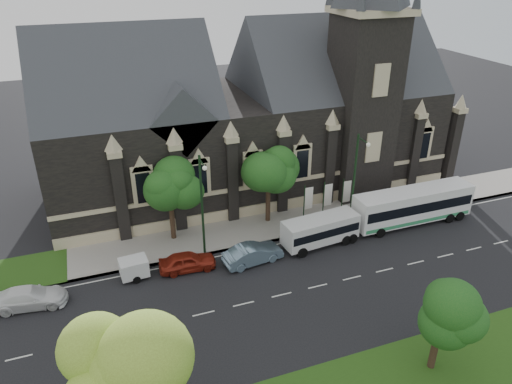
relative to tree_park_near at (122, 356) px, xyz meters
name	(u,v)px	position (x,y,z in m)	size (l,w,h in m)	color
ground	(282,295)	(11.77, 8.77, -6.42)	(160.00, 160.00, 0.00)	black
sidewalk	(241,232)	(11.77, 18.27, -6.34)	(80.00, 5.00, 0.15)	gray
museum	(258,112)	(16.89, 27.55, 1.75)	(40.00, 17.70, 29.90)	black
tree_park_near	(122,356)	(0.00, 0.00, 0.00)	(4.42, 4.42, 8.56)	black
tree_park_east	(444,305)	(17.95, -0.55, -1.80)	(3.40, 3.40, 6.28)	black
tree_walk_right	(270,164)	(14.98, 19.48, -0.60)	(4.08, 4.08, 7.80)	black
tree_walk_left	(171,180)	(5.97, 19.47, -0.68)	(3.91, 3.91, 7.64)	black
street_lamp_near	(356,176)	(21.77, 15.86, -1.30)	(0.36, 1.88, 9.00)	black
street_lamp_mid	(202,201)	(7.77, 15.86, -1.30)	(0.36, 1.88, 9.00)	black
banner_flag_left	(307,201)	(18.06, 17.77, -4.03)	(0.90, 0.10, 4.00)	black
banner_flag_center	(326,197)	(20.06, 17.77, -4.03)	(0.90, 0.10, 4.00)	black
banner_flag_right	(345,194)	(22.06, 17.77, -4.03)	(0.90, 0.10, 4.00)	black
tour_coach	(413,205)	(27.34, 14.42, -4.55)	(11.72, 2.73, 3.42)	white
shuttle_bus	(321,229)	(17.60, 14.02, -4.89)	(6.96, 2.97, 2.62)	silver
box_trailer	(134,268)	(1.77, 14.74, -5.48)	(3.13, 1.85, 1.65)	silver
sedan	(253,254)	(11.18, 13.48, -5.59)	(1.74, 5.00, 1.65)	slate
car_far_red	(187,261)	(5.92, 14.34, -5.64)	(1.82, 4.54, 1.55)	maroon
car_far_white	(29,297)	(-5.73, 13.89, -5.67)	(2.10, 5.16, 1.50)	white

